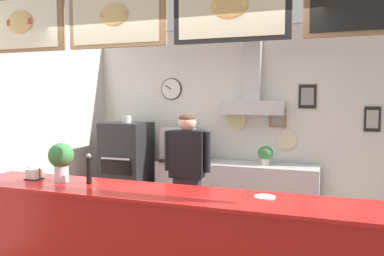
{
  "coord_description": "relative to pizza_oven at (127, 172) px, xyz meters",
  "views": [
    {
      "loc": [
        1.32,
        -3.47,
        1.83
      ],
      "look_at": [
        -0.14,
        0.6,
        1.49
      ],
      "focal_mm": 36.45,
      "sensor_mm": 36.0,
      "label": 1
    }
  ],
  "objects": [
    {
      "name": "service_counter",
      "position": [
        1.51,
        -2.1,
        -0.21
      ],
      "size": [
        3.84,
        0.63,
        1.04
      ],
      "color": "#B21916",
      "rests_on": "ground_plane"
    },
    {
      "name": "back_wall_assembly",
      "position": [
        1.52,
        0.48,
        0.81
      ],
      "size": [
        4.64,
        2.7,
        2.87
      ],
      "color": "gray",
      "rests_on": "ground_plane"
    },
    {
      "name": "back_prep_counter",
      "position": [
        1.58,
        0.27,
        -0.29
      ],
      "size": [
        2.26,
        0.54,
        0.91
      ],
      "color": "silver",
      "rests_on": "ground_plane"
    },
    {
      "name": "potted_rosemary",
      "position": [
        1.99,
        0.27,
        0.32
      ],
      "size": [
        0.21,
        0.21,
        0.26
      ],
      "color": "beige",
      "rests_on": "back_prep_counter"
    },
    {
      "name": "pizza_oven",
      "position": [
        0.0,
        0.0,
        0.0
      ],
      "size": [
        0.63,
        0.66,
        1.56
      ],
      "color": "#232326",
      "rests_on": "ground_plane"
    },
    {
      "name": "condiment_plate",
      "position": [
        2.35,
        -2.0,
        0.31
      ],
      "size": [
        0.17,
        0.17,
        0.01
      ],
      "color": "white",
      "rests_on": "service_counter"
    },
    {
      "name": "espresso_machine",
      "position": [
        0.76,
        0.25,
        0.41
      ],
      "size": [
        0.53,
        0.47,
        0.47
      ],
      "color": "#A3A5AD",
      "rests_on": "back_prep_counter"
    },
    {
      "name": "napkin_holder",
      "position": [
        0.13,
        -2.05,
        0.35
      ],
      "size": [
        0.14,
        0.13,
        0.11
      ],
      "color": "#262628",
      "rests_on": "service_counter"
    },
    {
      "name": "pepper_grinder",
      "position": [
        0.75,
        -2.04,
        0.44
      ],
      "size": [
        0.05,
        0.05,
        0.28
      ],
      "color": "black",
      "rests_on": "service_counter"
    },
    {
      "name": "potted_basil",
      "position": [
        1.07,
        0.25,
        0.33
      ],
      "size": [
        0.25,
        0.25,
        0.28
      ],
      "color": "#9E563D",
      "rests_on": "back_prep_counter"
    },
    {
      "name": "shop_worker",
      "position": [
        1.25,
        -0.8,
        0.16
      ],
      "size": [
        0.55,
        0.25,
        1.64
      ],
      "rotation": [
        0.0,
        0.0,
        3.23
      ],
      "color": "#232328",
      "rests_on": "ground_plane"
    },
    {
      "name": "basil_vase",
      "position": [
        0.45,
        -2.05,
        0.52
      ],
      "size": [
        0.23,
        0.23,
        0.37
      ],
      "color": "silver",
      "rests_on": "service_counter"
    }
  ]
}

